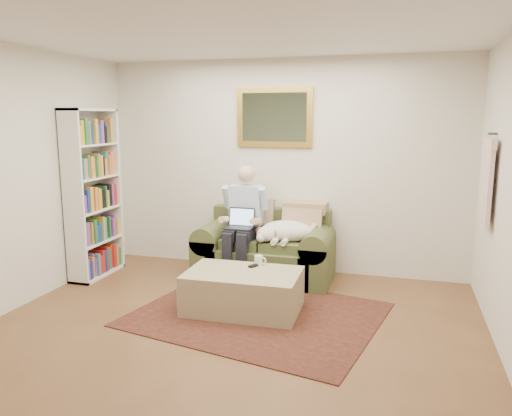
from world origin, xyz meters
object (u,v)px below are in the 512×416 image
at_px(bookshelf, 93,194).
at_px(seated_man, 242,224).
at_px(sofa, 265,255).
at_px(laptop, 240,223).
at_px(sleeping_dog, 287,231).
at_px(coffee_mug, 259,260).
at_px(ottoman, 243,291).

bearing_deg(bookshelf, seated_man, 10.13).
distance_m(sofa, laptop, 0.53).
distance_m(sofa, seated_man, 0.49).
xyz_separation_m(seated_man, sleeping_dog, (0.53, 0.07, -0.06)).
bearing_deg(sleeping_dog, coffee_mug, -100.73).
xyz_separation_m(sofa, ottoman, (0.07, -1.07, -0.07)).
relative_size(ottoman, coffee_mug, 11.10).
distance_m(laptop, sleeping_dog, 0.55).
height_order(seated_man, coffee_mug, seated_man).
xyz_separation_m(sofa, coffee_mug, (0.15, -0.80, 0.18)).
distance_m(ottoman, coffee_mug, 0.38).
bearing_deg(bookshelf, ottoman, -16.37).
relative_size(coffee_mug, bookshelf, 0.05).
height_order(sleeping_dog, bookshelf, bookshelf).
distance_m(seated_man, coffee_mug, 0.79).
height_order(sleeping_dog, ottoman, sleeping_dog).
bearing_deg(laptop, sofa, 41.02).
bearing_deg(sleeping_dog, sofa, 164.26).
xyz_separation_m(ottoman, bookshelf, (-2.07, 0.61, 0.80)).
bearing_deg(seated_man, coffee_mug, -59.35).
bearing_deg(laptop, seated_man, 90.00).
bearing_deg(bookshelf, sofa, 12.98).
bearing_deg(laptop, ottoman, -70.41).
xyz_separation_m(sofa, bookshelf, (-2.00, -0.46, 0.72)).
relative_size(seated_man, laptop, 4.33).
xyz_separation_m(laptop, sleeping_dog, (0.53, 0.13, -0.09)).
bearing_deg(bookshelf, laptop, 8.18).
xyz_separation_m(seated_man, laptop, (0.00, -0.06, 0.03)).
height_order(sofa, coffee_mug, sofa).
height_order(sofa, bookshelf, bookshelf).
relative_size(laptop, bookshelf, 0.15).
relative_size(laptop, coffee_mug, 3.10).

